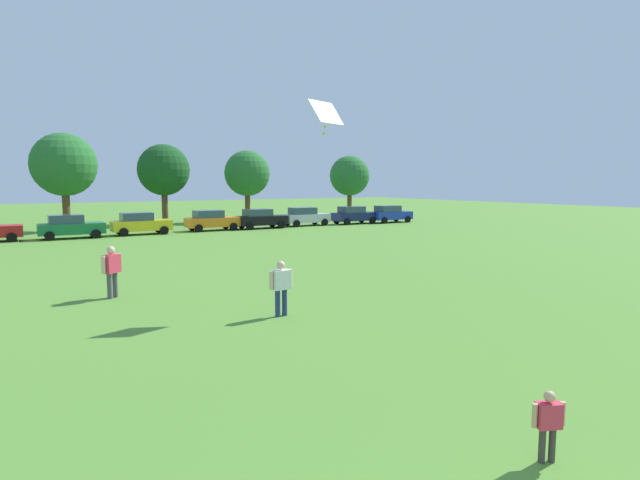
% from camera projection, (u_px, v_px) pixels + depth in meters
% --- Properties ---
extents(ground_plane, '(160.00, 160.00, 0.00)m').
position_uv_depth(ground_plane, '(117.00, 252.00, 29.12)').
color(ground_plane, '#568C33').
extents(child_kite_flyer, '(0.47, 0.31, 1.05)m').
position_uv_depth(child_kite_flyer, '(548.00, 420.00, 7.18)').
color(child_kite_flyer, '#3F3833').
rests_on(child_kite_flyer, ground).
extents(adult_bystander, '(0.78, 0.36, 1.66)m').
position_uv_depth(adult_bystander, '(281.00, 283.00, 15.07)').
color(adult_bystander, navy).
rests_on(adult_bystander, ground).
extents(bystander_near_trees, '(0.69, 0.62, 1.79)m').
position_uv_depth(bystander_near_trees, '(112.00, 267.00, 17.44)').
color(bystander_near_trees, '#4C4C51').
rests_on(bystander_near_trees, ground).
extents(kite, '(1.33, 0.93, 1.12)m').
position_uv_depth(kite, '(326.00, 114.00, 16.60)').
color(kite, '#8CD859').
extents(parked_car_green_1, '(4.30, 2.02, 1.68)m').
position_uv_depth(parked_car_green_1, '(70.00, 226.00, 36.11)').
color(parked_car_green_1, '#196B38').
rests_on(parked_car_green_1, ground).
extents(parked_car_yellow_2, '(4.30, 2.02, 1.68)m').
position_uv_depth(parked_car_yellow_2, '(140.00, 223.00, 38.85)').
color(parked_car_yellow_2, yellow).
rests_on(parked_car_yellow_2, ground).
extents(parked_car_orange_3, '(4.30, 2.02, 1.68)m').
position_uv_depth(parked_car_orange_3, '(212.00, 220.00, 42.08)').
color(parked_car_orange_3, orange).
rests_on(parked_car_orange_3, ground).
extents(parked_car_black_4, '(4.30, 2.02, 1.68)m').
position_uv_depth(parked_car_black_4, '(260.00, 219.00, 44.01)').
color(parked_car_black_4, black).
rests_on(parked_car_black_4, ground).
extents(parked_car_silver_5, '(4.30, 2.02, 1.68)m').
position_uv_depth(parked_car_silver_5, '(305.00, 216.00, 46.80)').
color(parked_car_silver_5, silver).
rests_on(parked_car_silver_5, ground).
extents(parked_car_navy_6, '(4.30, 2.02, 1.68)m').
position_uv_depth(parked_car_navy_6, '(354.00, 215.00, 48.95)').
color(parked_car_navy_6, '#141E4C').
rests_on(parked_car_navy_6, ground).
extents(parked_car_blue_7, '(4.30, 2.02, 1.68)m').
position_uv_depth(parked_car_blue_7, '(390.00, 214.00, 50.59)').
color(parked_car_blue_7, '#1E38AD').
rests_on(parked_car_blue_7, ground).
extents(tree_center_left, '(5.09, 5.09, 7.93)m').
position_uv_depth(tree_center_left, '(64.00, 165.00, 41.23)').
color(tree_center_left, brown).
rests_on(tree_center_left, ground).
extents(tree_center_right, '(4.85, 4.85, 7.56)m').
position_uv_depth(tree_center_right, '(164.00, 170.00, 48.45)').
color(tree_center_right, brown).
rests_on(tree_center_right, ground).
extents(tree_right, '(4.61, 4.61, 7.18)m').
position_uv_depth(tree_right, '(247.00, 174.00, 51.86)').
color(tree_right, brown).
rests_on(tree_right, ground).
extents(tree_far_right, '(4.44, 4.44, 6.92)m').
position_uv_depth(tree_far_right, '(350.00, 176.00, 57.12)').
color(tree_far_right, brown).
rests_on(tree_far_right, ground).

